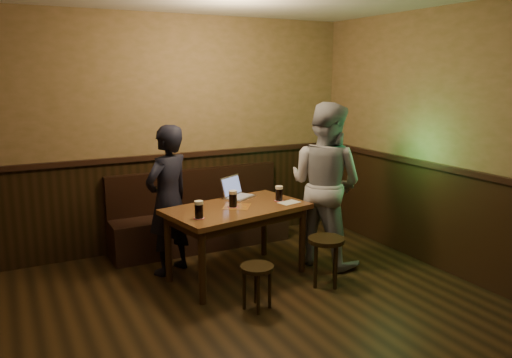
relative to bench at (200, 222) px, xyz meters
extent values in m
cube|color=#97734D|center=(-0.40, 0.26, 1.09)|extent=(5.00, 0.02, 2.80)
cube|color=black|center=(-0.40, 0.23, 0.24)|extent=(4.98, 0.04, 1.10)
cube|color=black|center=(-0.40, 0.20, 0.82)|extent=(4.98, 0.06, 0.06)
cube|color=black|center=(0.00, -0.04, -0.09)|extent=(2.20, 0.50, 0.45)
cube|color=black|center=(0.00, 0.16, 0.39)|extent=(2.20, 0.10, 0.50)
cube|color=brown|center=(0.00, -1.06, 0.43)|extent=(1.55, 1.07, 0.05)
cube|color=black|center=(0.00, -1.06, 0.35)|extent=(1.41, 0.92, 0.08)
cube|color=maroon|center=(0.00, -1.06, 0.46)|extent=(0.37, 0.37, 0.00)
cylinder|color=black|center=(-0.56, -1.50, 0.05)|extent=(0.07, 0.07, 0.71)
cylinder|color=black|center=(-0.68, -0.86, 0.05)|extent=(0.07, 0.07, 0.71)
cylinder|color=black|center=(0.68, -1.27, 0.05)|extent=(0.07, 0.07, 0.71)
cylinder|color=black|center=(0.56, -0.62, 0.05)|extent=(0.07, 0.07, 0.71)
cylinder|color=black|center=(-0.16, -1.82, 0.09)|extent=(0.40, 0.40, 0.04)
cylinder|color=black|center=(-0.05, -1.86, -0.11)|extent=(0.03, 0.03, 0.40)
cylinder|color=black|center=(-0.11, -1.71, -0.11)|extent=(0.03, 0.03, 0.40)
cylinder|color=black|center=(-0.27, -1.78, -0.11)|extent=(0.03, 0.03, 0.40)
cylinder|color=black|center=(-0.20, -1.93, -0.11)|extent=(0.03, 0.03, 0.40)
cylinder|color=black|center=(0.71, -1.67, 0.16)|extent=(0.43, 0.43, 0.04)
cylinder|color=black|center=(0.84, -1.64, -0.07)|extent=(0.04, 0.04, 0.47)
cylinder|color=black|center=(0.68, -1.53, -0.07)|extent=(0.04, 0.04, 0.47)
cylinder|color=black|center=(0.57, -1.69, -0.07)|extent=(0.04, 0.04, 0.47)
cylinder|color=black|center=(0.73, -1.80, -0.07)|extent=(0.04, 0.04, 0.47)
cylinder|color=maroon|center=(-0.50, -1.28, 0.45)|extent=(0.11, 0.11, 0.00)
cylinder|color=silver|center=(-0.50, -1.28, 0.46)|extent=(0.09, 0.09, 0.00)
cylinder|color=black|center=(-0.50, -1.28, 0.53)|extent=(0.08, 0.08, 0.13)
cylinder|color=beige|center=(-0.50, -1.28, 0.61)|extent=(0.09, 0.09, 0.03)
cylinder|color=maroon|center=(-0.04, -1.06, 0.45)|extent=(0.11, 0.11, 0.00)
cylinder|color=silver|center=(-0.04, -1.06, 0.46)|extent=(0.10, 0.10, 0.00)
cylinder|color=black|center=(-0.04, -1.06, 0.53)|extent=(0.08, 0.08, 0.14)
cylinder|color=beige|center=(-0.04, -1.06, 0.61)|extent=(0.09, 0.09, 0.03)
cylinder|color=maroon|center=(0.51, -1.05, 0.45)|extent=(0.11, 0.11, 0.00)
cylinder|color=silver|center=(0.51, -1.05, 0.46)|extent=(0.09, 0.09, 0.00)
cylinder|color=black|center=(0.51, -1.05, 0.52)|extent=(0.08, 0.08, 0.13)
cylinder|color=beige|center=(0.51, -1.05, 0.60)|extent=(0.08, 0.08, 0.03)
cube|color=silver|center=(0.19, -0.75, 0.46)|extent=(0.40, 0.36, 0.02)
cube|color=#B2B2B7|center=(0.19, -0.75, 0.47)|extent=(0.35, 0.30, 0.00)
cube|color=silver|center=(0.13, -0.65, 0.58)|extent=(0.32, 0.22, 0.21)
cube|color=#5E71AE|center=(0.14, -0.66, 0.58)|extent=(0.28, 0.19, 0.18)
cube|color=silver|center=(0.57, -1.17, 0.45)|extent=(0.25, 0.20, 0.00)
imported|color=black|center=(-0.59, -0.61, 0.49)|extent=(0.69, 0.61, 1.60)
imported|color=#939298|center=(1.05, -1.13, 0.60)|extent=(0.99, 1.09, 1.81)
camera|label=1|loc=(-2.11, -5.57, 1.80)|focal=35.00mm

